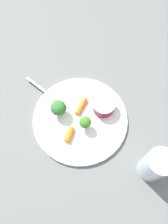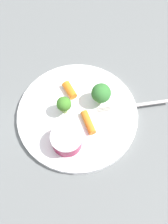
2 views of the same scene
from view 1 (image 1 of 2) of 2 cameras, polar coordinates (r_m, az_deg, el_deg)
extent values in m
plane|color=slate|center=(0.62, -0.96, -2.03)|extent=(2.40, 2.40, 0.00)
cylinder|color=white|center=(0.62, -0.97, -1.82)|extent=(0.26, 0.26, 0.01)
cylinder|color=maroon|center=(0.61, 5.04, 1.62)|extent=(0.06, 0.06, 0.03)
cylinder|color=silver|center=(0.59, 5.18, 2.38)|extent=(0.06, 0.06, 0.00)
cylinder|color=#91B963|center=(0.61, -6.33, 0.09)|extent=(0.01, 0.01, 0.02)
sphere|color=#337130|center=(0.59, -6.57, 1.05)|extent=(0.04, 0.04, 0.04)
cylinder|color=#82B359|center=(0.59, 0.31, -3.43)|extent=(0.01, 0.01, 0.02)
sphere|color=#3D7A26|center=(0.57, 0.32, -2.66)|extent=(0.03, 0.03, 0.03)
cylinder|color=orange|center=(0.62, -0.46, 1.49)|extent=(0.05, 0.03, 0.02)
cylinder|color=orange|center=(0.59, -3.80, -5.74)|extent=(0.04, 0.03, 0.02)
cube|color=beige|center=(0.66, -10.43, 5.57)|extent=(0.08, 0.11, 0.00)
cube|color=beige|center=(0.63, -4.81, 1.90)|extent=(0.02, 0.02, 0.00)
cube|color=beige|center=(0.63, -5.01, 1.68)|extent=(0.02, 0.02, 0.00)
cube|color=beige|center=(0.63, -5.22, 1.46)|extent=(0.02, 0.02, 0.00)
cube|color=beige|center=(0.63, -5.42, 1.24)|extent=(0.02, 0.02, 0.00)
cylinder|color=silver|center=(0.56, 17.74, -12.86)|extent=(0.06, 0.06, 0.11)
camera|label=2|loc=(0.48, 50.65, 57.66)|focal=48.71mm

